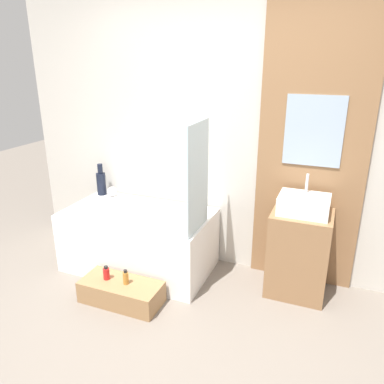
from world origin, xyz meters
name	(u,v)px	position (x,y,z in m)	size (l,w,h in m)	color
ground_plane	(148,371)	(0.00, 0.00, 0.00)	(12.00, 12.00, 0.00)	slate
wall_tiled_back	(225,133)	(0.00, 1.58, 1.30)	(4.20, 0.06, 2.60)	beige
wall_wood_accent	(313,140)	(0.77, 1.53, 1.30)	(0.90, 0.04, 2.60)	#8E6642
bathtub	(139,239)	(-0.70, 1.15, 0.29)	(1.38, 0.76, 0.58)	white
glass_shower_screen	(198,178)	(-0.04, 1.01, 1.03)	(0.01, 0.45, 0.91)	silver
wooden_step_bench	(122,292)	(-0.56, 0.59, 0.09)	(0.68, 0.31, 0.19)	#997047
vanity_cabinet	(299,253)	(0.77, 1.30, 0.37)	(0.49, 0.43, 0.74)	#8E6642
sink	(304,204)	(0.77, 1.30, 0.82)	(0.40, 0.31, 0.31)	white
vase_tall_dark	(101,182)	(-1.29, 1.43, 0.72)	(0.09, 0.09, 0.33)	black
vase_round_light	(112,191)	(-1.17, 1.43, 0.63)	(0.10, 0.10, 0.10)	white
bottle_soap_primary	(106,273)	(-0.70, 0.59, 0.24)	(0.05, 0.05, 0.12)	red
bottle_soap_secondary	(126,278)	(-0.51, 0.59, 0.24)	(0.05, 0.05, 0.13)	#B2752D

